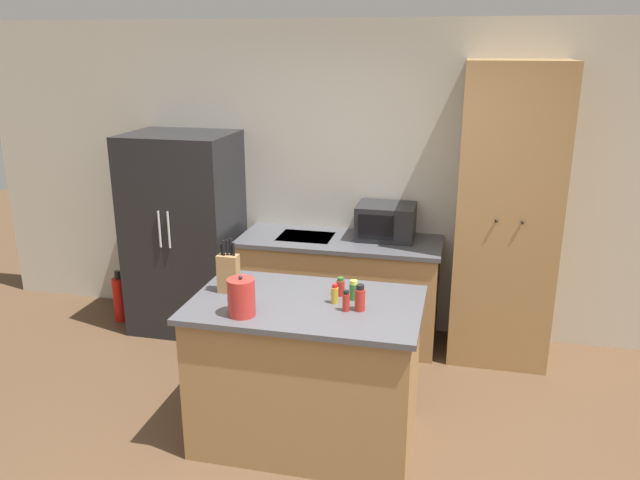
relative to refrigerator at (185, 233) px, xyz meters
name	(u,v)px	position (x,y,z in m)	size (l,w,h in m)	color
wall_back	(377,181)	(1.60, 0.38, 0.45)	(7.20, 0.06, 2.60)	beige
refrigerator	(185,233)	(0.00, 0.00, 0.00)	(0.88, 0.73, 1.70)	black
back_counter	(339,289)	(1.35, 0.05, -0.41)	(1.65, 0.65, 0.88)	#9E7547
pantry_cabinet	(506,217)	(2.64, 0.05, 0.30)	(0.75, 0.63, 2.30)	#9E7547
kitchen_island	(306,371)	(1.43, -1.40, -0.38)	(1.38, 0.85, 0.94)	#9E7547
microwave	(386,222)	(1.71, 0.15, 0.17)	(0.47, 0.37, 0.28)	#232326
knife_block	(228,272)	(0.93, -1.36, 0.21)	(0.13, 0.08, 0.35)	#9E7547
spice_bottle_tall_dark	(360,299)	(1.76, -1.45, 0.16)	(0.06, 0.06, 0.16)	#B2281E
spice_bottle_short_red	(346,301)	(1.69, -1.48, 0.14)	(0.04, 0.04, 0.13)	#B2281E
spice_bottle_amber_oil	(354,291)	(1.70, -1.30, 0.14)	(0.05, 0.05, 0.12)	#337033
spice_bottle_green_herb	(335,294)	(1.60, -1.38, 0.14)	(0.04, 0.04, 0.12)	gold
spice_bottle_pale_salt	(341,287)	(1.61, -1.26, 0.14)	(0.05, 0.05, 0.12)	#B2281E
kettle	(241,297)	(1.13, -1.67, 0.19)	(0.16, 0.16, 0.24)	#B72D28
fire_extinguisher	(120,299)	(-0.65, -0.07, -0.64)	(0.12, 0.12, 0.47)	red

